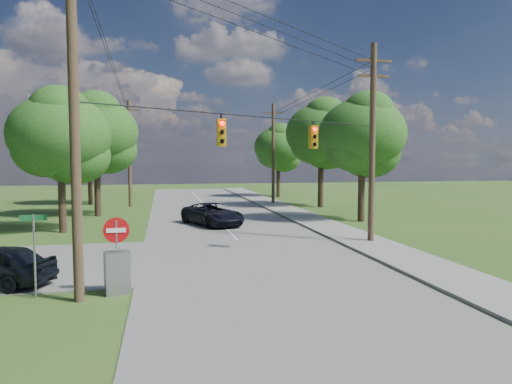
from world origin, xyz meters
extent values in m
plane|color=#30531B|center=(0.00, 0.00, 0.00)|extent=(140.00, 140.00, 0.00)
cube|color=gray|center=(2.00, 5.00, 0.01)|extent=(10.00, 100.00, 0.03)
cube|color=gray|center=(8.70, 5.00, 0.06)|extent=(2.60, 100.00, 0.12)
cylinder|color=#4C3A27|center=(-4.60, 0.40, 6.00)|extent=(0.32, 0.32, 12.00)
cylinder|color=#4C3A27|center=(8.90, 8.00, 5.25)|extent=(0.32, 0.32, 10.50)
cube|color=#4C3A27|center=(8.90, 8.00, 9.60)|extent=(2.00, 0.12, 0.14)
cube|color=#4C3A27|center=(8.90, 8.00, 8.80)|extent=(1.70, 0.12, 0.14)
cylinder|color=#4C3A27|center=(8.90, 30.00, 5.00)|extent=(0.32, 0.32, 10.00)
cube|color=#4C3A27|center=(8.90, 30.00, 9.10)|extent=(2.00, 0.12, 0.14)
cylinder|color=#4C3A27|center=(-5.00, 30.00, 5.00)|extent=(0.32, 0.32, 10.00)
cube|color=#4C3A27|center=(-5.00, 30.00, 9.10)|extent=(2.00, 0.12, 0.14)
cylinder|color=black|center=(2.15, 4.20, 10.35)|extent=(13.52, 7.63, 1.53)
cylinder|color=black|center=(2.15, 4.20, 9.95)|extent=(13.52, 7.63, 1.53)
cylinder|color=black|center=(2.15, 4.20, 9.55)|extent=(13.52, 7.63, 1.53)
cylinder|color=black|center=(8.90, 19.00, 9.35)|extent=(0.03, 22.00, 0.53)
cylinder|color=black|center=(-4.80, 15.20, 10.10)|extent=(0.43, 29.60, 2.03)
cylinder|color=black|center=(8.90, 19.00, 8.95)|extent=(0.03, 22.00, 0.53)
cylinder|color=black|center=(-4.80, 15.20, 9.70)|extent=(0.43, 29.60, 2.03)
cylinder|color=black|center=(2.15, 4.20, 6.20)|extent=(13.52, 7.63, 0.04)
cube|color=#C8910B|center=(0.26, 3.02, 5.48)|extent=(0.32, 0.22, 1.05)
sphere|color=#FF0C05|center=(0.26, 2.88, 5.83)|extent=(0.17, 0.17, 0.17)
cube|color=#C8910B|center=(0.26, 3.26, 5.48)|extent=(0.32, 0.22, 1.05)
sphere|color=#FF0C05|center=(0.26, 3.40, 5.83)|extent=(0.17, 0.17, 0.17)
cube|color=#C8910B|center=(4.85, 5.60, 5.48)|extent=(0.32, 0.22, 1.05)
sphere|color=#FF0C05|center=(4.85, 5.46, 5.83)|extent=(0.17, 0.17, 0.17)
cube|color=#C8910B|center=(4.85, 5.84, 5.48)|extent=(0.32, 0.22, 1.05)
sphere|color=#FF0C05|center=(4.85, 5.98, 5.83)|extent=(0.17, 0.17, 0.17)
cylinder|color=#3D2B1E|center=(-8.00, 15.00, 1.57)|extent=(0.45, 0.45, 3.15)
ellipsoid|color=#1F4B16|center=(-8.00, 15.00, 5.94)|extent=(6.00, 6.00, 4.92)
cylinder|color=#3D2B1E|center=(-7.00, 23.00, 1.75)|extent=(0.50, 0.50, 3.50)
ellipsoid|color=#1F4B16|center=(-7.00, 23.00, 6.60)|extent=(6.40, 6.40, 5.25)
cylinder|color=#3D2B1E|center=(-9.00, 33.00, 1.66)|extent=(0.48, 0.47, 3.32)
ellipsoid|color=#1F4B16|center=(-9.00, 33.00, 6.27)|extent=(6.00, 6.00, 4.92)
cylinder|color=#3D2B1E|center=(12.00, 16.00, 1.66)|extent=(0.48, 0.48, 3.32)
ellipsoid|color=#1F4B16|center=(12.00, 16.00, 6.27)|extent=(6.20, 6.20, 5.08)
cylinder|color=#3D2B1E|center=(12.50, 26.00, 1.84)|extent=(0.52, 0.52, 3.67)
ellipsoid|color=#1F4B16|center=(12.50, 26.00, 6.93)|extent=(6.60, 6.60, 5.41)
cylinder|color=#3D2B1E|center=(11.50, 38.00, 1.57)|extent=(0.45, 0.45, 3.15)
ellipsoid|color=#1F4B16|center=(11.50, 38.00, 5.94)|extent=(5.80, 5.80, 4.76)
imported|color=black|center=(1.29, 16.13, 0.77)|extent=(4.38, 5.88, 1.48)
cube|color=gray|center=(-3.50, 1.00, 0.71)|extent=(0.90, 0.74, 1.41)
cylinder|color=gray|center=(-3.50, 1.00, 1.23)|extent=(0.07, 0.07, 2.46)
cylinder|color=#B30C0F|center=(-3.50, 1.00, 2.12)|extent=(0.85, 0.09, 0.85)
cube|color=white|center=(-3.50, 0.97, 2.12)|extent=(0.62, 0.07, 0.15)
cylinder|color=gray|center=(-6.01, 1.00, 1.35)|extent=(0.06, 0.06, 2.70)
cube|color=#15602E|center=(-6.01, 1.00, 2.60)|extent=(0.81, 0.06, 0.19)
camera|label=1|loc=(-1.98, -14.45, 4.43)|focal=32.00mm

